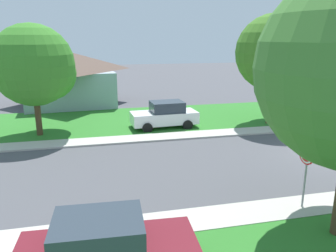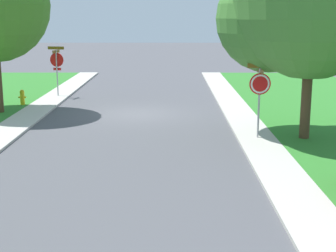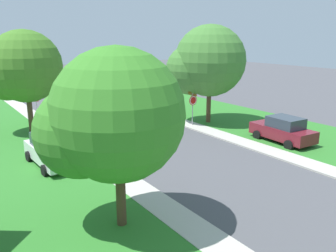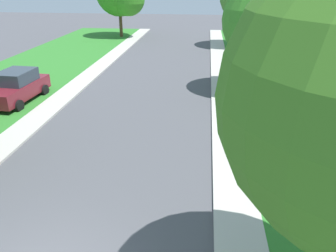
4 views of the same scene
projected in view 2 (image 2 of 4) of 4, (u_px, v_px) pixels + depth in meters
name	position (u px, v px, depth m)	size (l,w,h in m)	color
ground_plane	(136.00, 114.00, 22.61)	(120.00, 120.00, 0.00)	#4C4C51
sidewalk_west	(312.00, 219.00, 10.86)	(1.40, 56.00, 0.10)	#B7B2A8
stop_sign_near_corner	(57.00, 63.00, 26.83)	(0.91, 0.91, 2.77)	#9E9EA3
stop_sign_far_corner	(260.00, 88.00, 17.47)	(0.92, 0.92, 2.77)	#9E9EA3
tree_sidewalk_far	(301.00, 3.00, 17.08)	(5.99, 5.57, 7.78)	#4C3823
fire_hydrant	(22.00, 97.00, 24.47)	(0.38, 0.22, 0.83)	gold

